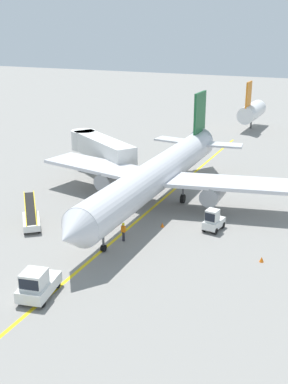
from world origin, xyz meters
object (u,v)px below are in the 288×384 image
(airliner, at_px, (159,173))
(jet_bridge, at_px, (98,147))
(safety_cone_nose_left, at_px, (262,259))
(baggage_tug_near_wing, at_px, (213,221))
(safety_cone_nose_right, at_px, (162,225))
(belt_loader_forward_hold, at_px, (31,219))
(ground_crew_marshaller, at_px, (123,231))
(pushback_tug, at_px, (37,284))

(airliner, xyz_separation_m, jet_bridge, (-11.14, 6.72, 0.12))
(safety_cone_nose_left, bearing_deg, jet_bridge, 147.65)
(baggage_tug_near_wing, relative_size, safety_cone_nose_right, 5.77)
(baggage_tug_near_wing, distance_m, belt_loader_forward_hold, 16.83)
(ground_crew_marshaller, distance_m, safety_cone_nose_right, 4.69)
(jet_bridge, relative_size, pushback_tug, 3.09)
(baggage_tug_near_wing, bearing_deg, pushback_tug, -114.57)
(airliner, xyz_separation_m, baggage_tug_near_wing, (7.23, -4.01, -2.49))
(airliner, height_order, belt_loader_forward_hold, airliner)
(airliner, distance_m, safety_cone_nose_right, 6.78)
(belt_loader_forward_hold, bearing_deg, safety_cone_nose_left, 5.97)
(jet_bridge, relative_size, ground_crew_marshaller, 7.13)
(baggage_tug_near_wing, distance_m, safety_cone_nose_right, 4.72)
(airliner, xyz_separation_m, pushback_tug, (-0.17, -20.20, -2.42))
(airliner, height_order, safety_cone_nose_right, airliner)
(jet_bridge, height_order, ground_crew_marshaller, jet_bridge)
(pushback_tug, bearing_deg, belt_loader_forward_hold, 130.00)
(baggage_tug_near_wing, height_order, safety_cone_nose_left, baggage_tug_near_wing)
(jet_bridge, relative_size, baggage_tug_near_wing, 4.78)
(pushback_tug, xyz_separation_m, safety_cone_nose_left, (12.80, 11.85, -0.77))
(airliner, xyz_separation_m, safety_cone_nose_right, (2.75, -5.31, -3.20))
(belt_loader_forward_hold, xyz_separation_m, safety_cone_nose_right, (11.03, 5.22, -0.56))
(jet_bridge, height_order, belt_loader_forward_hold, jet_bridge)
(airliner, xyz_separation_m, safety_cone_nose_left, (12.63, -8.34, -3.20))
(belt_loader_forward_hold, bearing_deg, pushback_tug, -50.00)
(jet_bridge, bearing_deg, safety_cone_nose_left, -32.35)
(jet_bridge, relative_size, belt_loader_forward_hold, 2.61)
(pushback_tug, relative_size, belt_loader_forward_hold, 0.84)
(airliner, xyz_separation_m, ground_crew_marshaller, (0.89, -9.55, -2.51))
(jet_bridge, distance_m, safety_cone_nose_left, 28.34)
(baggage_tug_near_wing, distance_m, safety_cone_nose_left, 6.96)
(airliner, height_order, pushback_tug, airliner)
(pushback_tug, bearing_deg, airliner, 89.52)
(belt_loader_forward_hold, relative_size, safety_cone_nose_left, 10.54)
(jet_bridge, relative_size, safety_cone_nose_right, 27.53)
(baggage_tug_near_wing, height_order, ground_crew_marshaller, baggage_tug_near_wing)
(airliner, bearing_deg, belt_loader_forward_hold, -128.18)
(safety_cone_nose_right, bearing_deg, belt_loader_forward_hold, -154.66)
(belt_loader_forward_hold, bearing_deg, baggage_tug_near_wing, 22.80)
(safety_cone_nose_right, bearing_deg, airliner, 117.39)
(pushback_tug, xyz_separation_m, belt_loader_forward_hold, (-8.11, 9.67, -0.22))
(baggage_tug_near_wing, bearing_deg, belt_loader_forward_hold, -157.20)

